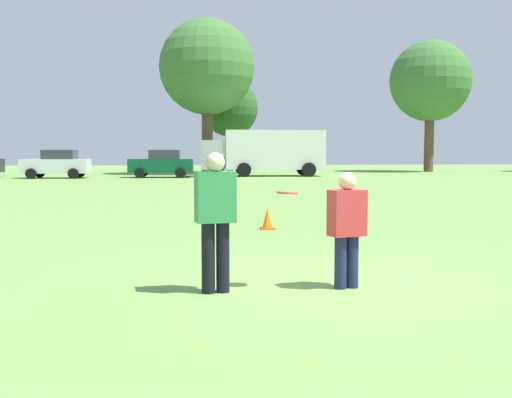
{
  "coord_description": "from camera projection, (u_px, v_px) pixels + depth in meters",
  "views": [
    {
      "loc": [
        -1.94,
        -7.87,
        1.72
      ],
      "look_at": [
        -0.91,
        1.5,
        1.0
      ],
      "focal_mm": 43.58,
      "sensor_mm": 36.0,
      "label": 1
    }
  ],
  "objects": [
    {
      "name": "ground_plane",
      "position": [
        337.0,
        283.0,
        8.14
      ],
      "size": [
        141.91,
        141.91,
        0.0
      ],
      "primitive_type": "plane",
      "color": "#6B9347"
    },
    {
      "name": "player_thrower",
      "position": [
        215.0,
        214.0,
        7.52
      ],
      "size": [
        0.51,
        0.34,
        1.71
      ],
      "color": "black",
      "rests_on": "ground"
    },
    {
      "name": "player_defender",
      "position": [
        347.0,
        224.0,
        7.78
      ],
      "size": [
        0.5,
        0.36,
        1.46
      ],
      "color": "#1E234C",
      "rests_on": "ground"
    },
    {
      "name": "frisbee",
      "position": [
        287.0,
        193.0,
        7.76
      ],
      "size": [
        0.27,
        0.27,
        0.05
      ],
      "color": "#E54C33"
    },
    {
      "name": "traffic_cone",
      "position": [
        268.0,
        219.0,
        13.77
      ],
      "size": [
        0.32,
        0.32,
        0.48
      ],
      "color": "#D8590C",
      "rests_on": "ground"
    },
    {
      "name": "parked_car_mid_right",
      "position": [
        57.0,
        164.0,
        39.94
      ],
      "size": [
        4.27,
        2.34,
        1.82
      ],
      "color": "silver",
      "rests_on": "ground"
    },
    {
      "name": "parked_car_near_right",
      "position": [
        162.0,
        163.0,
        41.09
      ],
      "size": [
        4.27,
        2.34,
        1.82
      ],
      "color": "#0C4C2D",
      "rests_on": "ground"
    },
    {
      "name": "box_truck",
      "position": [
        266.0,
        151.0,
        43.23
      ],
      "size": [
        8.59,
        3.23,
        3.18
      ],
      "color": "white",
      "rests_on": "ground"
    },
    {
      "name": "bystander_sideline_watcher",
      "position": [
        222.0,
        166.0,
        35.34
      ],
      "size": [
        0.5,
        0.4,
        1.6
      ],
      "color": "#4C4C51",
      "rests_on": "ground"
    },
    {
      "name": "tree_east_birch",
      "position": [
        207.0,
        67.0,
        46.65
      ],
      "size": [
        7.18,
        7.18,
        11.66
      ],
      "color": "brown",
      "rests_on": "ground"
    },
    {
      "name": "tree_east_oak",
      "position": [
        230.0,
        109.0,
        51.53
      ],
      "size": [
        4.72,
        4.72,
        7.67
      ],
      "color": "brown",
      "rests_on": "ground"
    },
    {
      "name": "tree_far_east_pine",
      "position": [
        430.0,
        82.0,
        52.21
      ],
      "size": [
        6.79,
        6.79,
        11.04
      ],
      "color": "brown",
      "rests_on": "ground"
    }
  ]
}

